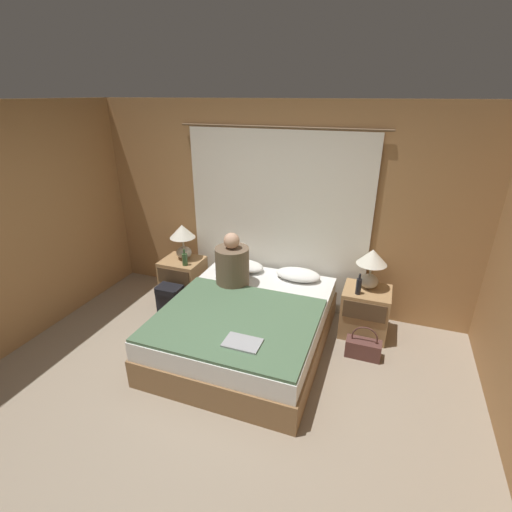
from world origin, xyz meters
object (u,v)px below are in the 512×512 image
object	(u,v)px
beer_bottle_on_right_stand	(359,286)
laptop_on_bed	(242,343)
bed	(247,326)
lamp_right	(372,263)
lamp_left	(183,237)
pillow_right	(298,274)
person_left_in_bed	(232,264)
pillow_left	(243,266)
backpack_on_floor	(170,298)
handbag_on_floor	(363,348)
nightstand_right	(365,312)
beer_bottle_on_left_stand	(185,259)
nightstand_left	(183,279)

from	to	relation	value
beer_bottle_on_right_stand	laptop_on_bed	distance (m)	1.48
bed	lamp_right	distance (m)	1.52
lamp_left	lamp_right	bearing A→B (deg)	0.00
pillow_right	person_left_in_bed	world-z (taller)	person_left_in_bed
beer_bottle_on_right_stand	pillow_right	bearing A→B (deg)	162.62
pillow_left	pillow_right	xyz separation A→B (m)	(0.71, 0.00, 0.00)
bed	backpack_on_floor	size ratio (longest dim) A/B	5.28
pillow_right	handbag_on_floor	size ratio (longest dim) A/B	1.45
backpack_on_floor	lamp_right	bearing A→B (deg)	11.15
nightstand_right	handbag_on_floor	bearing A→B (deg)	-84.33
beer_bottle_on_left_stand	beer_bottle_on_right_stand	size ratio (longest dim) A/B	0.90
lamp_right	person_left_in_bed	distance (m)	1.54
beer_bottle_on_right_stand	nightstand_right	bearing A→B (deg)	51.68
lamp_right	laptop_on_bed	xyz separation A→B (m)	(-0.95, -1.39, -0.32)
nightstand_right	beer_bottle_on_right_stand	xyz separation A→B (m)	(-0.10, -0.12, 0.37)
lamp_left	beer_bottle_on_right_stand	size ratio (longest dim) A/B	1.93
nightstand_left	backpack_on_floor	bearing A→B (deg)	-85.49
bed	pillow_right	world-z (taller)	pillow_right
lamp_left	beer_bottle_on_left_stand	world-z (taller)	lamp_left
bed	lamp_right	size ratio (longest dim) A/B	4.28
backpack_on_floor	handbag_on_floor	distance (m)	2.36
pillow_right	laptop_on_bed	xyz separation A→B (m)	(-0.14, -1.43, -0.02)
nightstand_left	lamp_right	size ratio (longest dim) A/B	1.22
person_left_in_bed	handbag_on_floor	world-z (taller)	person_left_in_bed
lamp_left	pillow_right	size ratio (longest dim) A/B	0.86
pillow_left	laptop_on_bed	world-z (taller)	pillow_left
laptop_on_bed	backpack_on_floor	distance (m)	1.68
person_left_in_bed	backpack_on_floor	distance (m)	0.98
handbag_on_floor	pillow_right	bearing A→B (deg)	147.73
handbag_on_floor	lamp_left	bearing A→B (deg)	168.05
nightstand_right	pillow_left	world-z (taller)	pillow_left
nightstand_left	handbag_on_floor	world-z (taller)	nightstand_left
person_left_in_bed	handbag_on_floor	size ratio (longest dim) A/B	1.72
pillow_left	backpack_on_floor	world-z (taller)	pillow_left
pillow_right	lamp_right	bearing A→B (deg)	-2.58
pillow_left	backpack_on_floor	distance (m)	0.99
nightstand_left	beer_bottle_on_left_stand	xyz separation A→B (m)	(0.12, -0.12, 0.36)
nightstand_left	lamp_left	world-z (taller)	lamp_left
lamp_right	pillow_right	distance (m)	0.87
beer_bottle_on_left_stand	laptop_on_bed	bearing A→B (deg)	-43.57
pillow_left	beer_bottle_on_left_stand	bearing A→B (deg)	-161.99
beer_bottle_on_right_stand	person_left_in_bed	bearing A→B (deg)	-173.63
nightstand_left	lamp_right	world-z (taller)	lamp_right
nightstand_left	beer_bottle_on_right_stand	distance (m)	2.28
beer_bottle_on_right_stand	lamp_left	bearing A→B (deg)	175.21
nightstand_right	lamp_left	xyz separation A→B (m)	(-2.34, 0.07, 0.58)
person_left_in_bed	pillow_right	bearing A→B (deg)	29.09
pillow_right	backpack_on_floor	size ratio (longest dim) A/B	1.44
laptop_on_bed	nightstand_left	bearing A→B (deg)	136.34
beer_bottle_on_right_stand	pillow_left	bearing A→B (deg)	171.08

